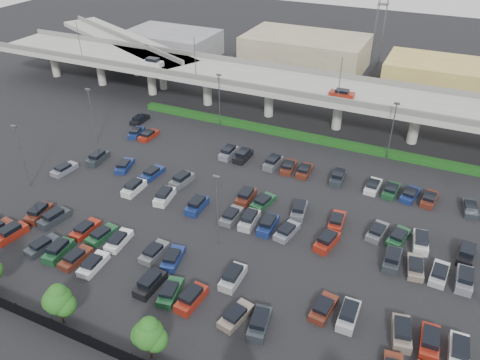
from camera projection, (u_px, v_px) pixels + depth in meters
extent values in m
plane|color=black|center=(244.00, 210.00, 67.34)|extent=(280.00, 280.00, 0.00)
cube|color=#989890|center=(314.00, 89.00, 88.05)|extent=(150.00, 13.00, 1.10)
cube|color=#60605B|center=(304.00, 95.00, 82.69)|extent=(150.00, 0.50, 1.00)
cube|color=#60605B|center=(324.00, 73.00, 92.29)|extent=(150.00, 0.50, 1.00)
cylinder|color=#989890|center=(54.00, 63.00, 113.23)|extent=(1.80, 1.80, 6.70)
cube|color=#60605B|center=(52.00, 50.00, 111.55)|extent=(2.60, 9.75, 0.50)
cylinder|color=#989890|center=(101.00, 71.00, 108.26)|extent=(1.80, 1.80, 6.70)
cube|color=#60605B|center=(98.00, 57.00, 106.58)|extent=(2.60, 9.75, 0.50)
cylinder|color=#989890|center=(151.00, 80.00, 103.28)|extent=(1.80, 1.80, 6.70)
cube|color=#60605B|center=(150.00, 66.00, 101.60)|extent=(2.60, 9.75, 0.50)
cylinder|color=#989890|center=(207.00, 89.00, 98.30)|extent=(1.80, 1.80, 6.70)
cube|color=#60605B|center=(207.00, 75.00, 96.62)|extent=(2.60, 9.75, 0.50)
cylinder|color=#989890|center=(269.00, 100.00, 93.33)|extent=(1.80, 1.80, 6.70)
cube|color=#60605B|center=(270.00, 85.00, 91.65)|extent=(2.60, 9.75, 0.50)
cylinder|color=#989890|center=(338.00, 112.00, 88.35)|extent=(1.80, 1.80, 6.70)
cube|color=#60605B|center=(340.00, 97.00, 86.67)|extent=(2.60, 9.75, 0.50)
cylinder|color=#989890|center=(415.00, 126.00, 83.38)|extent=(1.80, 1.80, 6.70)
cube|color=#60605B|center=(418.00, 109.00, 81.70)|extent=(2.60, 9.75, 0.50)
cube|color=silver|center=(153.00, 63.00, 97.26)|extent=(4.40, 1.82, 1.05)
cube|color=black|center=(153.00, 60.00, 96.82)|extent=(2.60, 1.60, 0.65)
cube|color=maroon|center=(342.00, 94.00, 83.10)|extent=(4.40, 1.82, 0.82)
cube|color=black|center=(342.00, 91.00, 82.77)|extent=(2.30, 1.60, 0.50)
cylinder|color=#4D4D52|center=(79.00, 41.00, 98.71)|extent=(0.14, 0.14, 8.00)
cylinder|color=#4D4D52|center=(195.00, 59.00, 88.76)|extent=(0.14, 0.14, 8.00)
cylinder|color=#4D4D52|center=(340.00, 81.00, 78.81)|extent=(0.14, 0.14, 8.00)
cube|color=#989890|center=(124.00, 41.00, 114.98)|extent=(50.93, 30.13, 1.10)
cube|color=#60605B|center=(123.00, 37.00, 114.42)|extent=(47.34, 22.43, 1.00)
cylinder|color=#989890|center=(93.00, 41.00, 129.34)|extent=(1.60, 1.60, 6.70)
cylinder|color=#989890|center=(113.00, 50.00, 121.58)|extent=(1.60, 1.60, 6.70)
cylinder|color=#989890|center=(136.00, 62.00, 113.82)|extent=(1.60, 1.60, 6.70)
cylinder|color=#989890|center=(162.00, 75.00, 106.06)|extent=(1.60, 1.60, 6.70)
cube|color=#113A10|center=(300.00, 136.00, 86.25)|extent=(66.00, 1.60, 1.10)
cube|color=black|center=(124.00, 356.00, 45.36)|extent=(70.00, 0.06, 1.80)
cylinder|color=black|center=(18.00, 309.00, 50.28)|extent=(0.10, 0.10, 2.00)
cylinder|color=black|center=(53.00, 325.00, 48.51)|extent=(0.10, 0.10, 2.00)
cylinder|color=black|center=(92.00, 342.00, 46.73)|extent=(0.10, 0.10, 2.00)
cylinder|color=black|center=(133.00, 360.00, 44.95)|extent=(0.10, 0.10, 2.00)
cylinder|color=#332316|center=(62.00, 316.00, 49.53)|extent=(0.26, 0.26, 1.96)
sphere|color=#1D4A13|center=(58.00, 300.00, 48.26)|extent=(3.04, 3.04, 3.04)
sphere|color=#1D4A13|center=(65.00, 305.00, 48.38)|extent=(2.39, 2.39, 2.39)
sphere|color=#1D4A13|center=(53.00, 301.00, 48.59)|extent=(2.39, 2.39, 2.39)
sphere|color=#1D4A13|center=(57.00, 293.00, 47.88)|extent=(2.06, 2.06, 2.06)
cylinder|color=#332316|center=(151.00, 351.00, 45.84)|extent=(0.26, 0.26, 1.97)
sphere|color=#1D4A13|center=(148.00, 334.00, 44.56)|extent=(3.07, 3.07, 3.07)
sphere|color=#1D4A13|center=(156.00, 340.00, 44.67)|extent=(2.41, 2.41, 2.41)
sphere|color=#1D4A13|center=(143.00, 335.00, 44.89)|extent=(2.41, 2.41, 2.41)
sphere|color=#1D4A13|center=(149.00, 327.00, 44.17)|extent=(2.08, 2.08, 2.08)
cube|color=maroon|center=(11.00, 234.00, 61.92)|extent=(2.41, 4.61, 1.05)
cube|color=black|center=(9.00, 229.00, 61.48)|extent=(1.95, 2.80, 0.65)
cube|color=#262C32|center=(43.00, 246.00, 60.02)|extent=(2.47, 4.63, 0.82)
cube|color=black|center=(40.00, 243.00, 59.54)|extent=(1.93, 2.52, 0.50)
cube|color=#194626|center=(59.00, 251.00, 58.99)|extent=(2.25, 4.56, 1.05)
cube|color=black|center=(57.00, 246.00, 58.55)|extent=(1.86, 2.75, 0.65)
cube|color=#562217|center=(76.00, 258.00, 58.07)|extent=(2.08, 4.50, 0.82)
cube|color=black|center=(74.00, 255.00, 57.58)|extent=(1.73, 2.39, 0.50)
cube|color=silver|center=(94.00, 265.00, 57.09)|extent=(2.07, 4.50, 0.82)
cube|color=black|center=(92.00, 262.00, 56.60)|extent=(1.73, 2.39, 0.50)
cube|color=black|center=(150.00, 284.00, 54.10)|extent=(1.99, 4.47, 1.05)
cube|color=black|center=(149.00, 279.00, 53.66)|extent=(1.70, 2.66, 0.65)
cube|color=#194626|center=(170.00, 292.00, 53.18)|extent=(2.64, 4.67, 0.82)
cube|color=black|center=(169.00, 290.00, 52.70)|extent=(2.02, 2.57, 0.50)
cube|color=maroon|center=(191.00, 299.00, 52.14)|extent=(2.16, 4.53, 1.05)
cube|color=black|center=(191.00, 294.00, 51.71)|extent=(1.80, 2.72, 0.65)
cube|color=#76685C|center=(236.00, 316.00, 50.25)|extent=(2.67, 4.68, 0.82)
cube|color=black|center=(235.00, 313.00, 49.76)|extent=(2.03, 2.58, 0.50)
cube|color=#262C32|center=(260.00, 324.00, 49.21)|extent=(2.45, 4.62, 1.05)
cube|color=black|center=(260.00, 319.00, 48.77)|extent=(1.97, 2.81, 0.65)
cube|color=#562217|center=(39.00, 214.00, 65.76)|extent=(2.45, 4.62, 1.05)
cube|color=black|center=(38.00, 209.00, 65.32)|extent=(1.97, 2.81, 0.65)
cube|color=#262C32|center=(54.00, 219.00, 64.78)|extent=(2.42, 4.61, 1.05)
cube|color=black|center=(53.00, 214.00, 64.34)|extent=(1.95, 2.80, 0.65)
cube|color=maroon|center=(86.00, 230.00, 62.89)|extent=(1.95, 4.45, 0.82)
cube|color=black|center=(84.00, 227.00, 62.40)|extent=(1.67, 2.35, 0.50)
cube|color=#194626|center=(102.00, 235.00, 61.91)|extent=(2.33, 4.59, 0.82)
cube|color=black|center=(100.00, 232.00, 61.42)|extent=(1.86, 2.47, 0.50)
cube|color=silver|center=(119.00, 241.00, 60.93)|extent=(2.18, 4.54, 0.82)
cube|color=black|center=(117.00, 238.00, 60.44)|extent=(1.79, 2.43, 0.50)
cube|color=#525559|center=(154.00, 252.00, 58.98)|extent=(2.00, 4.47, 0.82)
cube|color=black|center=(153.00, 250.00, 58.49)|extent=(1.70, 2.36, 0.50)
cube|color=navy|center=(173.00, 259.00, 58.00)|extent=(2.62, 4.67, 0.82)
cube|color=black|center=(172.00, 256.00, 57.51)|extent=(2.01, 2.56, 0.50)
cube|color=#A0A1A5|center=(233.00, 278.00, 55.01)|extent=(1.83, 4.40, 1.05)
cube|color=black|center=(233.00, 273.00, 54.57)|extent=(1.61, 2.60, 0.65)
cube|color=#562217|center=(323.00, 308.00, 51.16)|extent=(2.35, 4.59, 0.82)
cube|color=black|center=(323.00, 306.00, 50.67)|extent=(1.87, 2.48, 0.50)
cube|color=#A0A1A5|center=(348.00, 316.00, 50.12)|extent=(1.86, 4.42, 1.05)
cube|color=black|center=(349.00, 311.00, 49.68)|extent=(1.63, 2.62, 0.65)
cube|color=#76685C|center=(401.00, 333.00, 48.16)|extent=(2.62, 4.66, 1.05)
cube|color=black|center=(403.00, 328.00, 47.73)|extent=(2.06, 2.86, 0.65)
cube|color=maroon|center=(429.00, 343.00, 47.19)|extent=(2.00, 4.47, 1.05)
cube|color=black|center=(431.00, 337.00, 46.75)|extent=(1.71, 2.66, 0.65)
cube|color=silver|center=(458.00, 352.00, 46.21)|extent=(1.99, 4.47, 1.05)
cube|color=black|center=(460.00, 347.00, 45.77)|extent=(1.70, 2.66, 0.65)
cube|color=slate|center=(65.00, 170.00, 76.22)|extent=(2.24, 4.56, 0.82)
cube|color=black|center=(63.00, 167.00, 75.73)|extent=(1.82, 2.44, 0.50)
cube|color=silver|center=(134.00, 188.00, 71.27)|extent=(1.88, 4.42, 1.05)
cube|color=black|center=(133.00, 184.00, 70.84)|extent=(1.63, 2.62, 0.65)
cube|color=silver|center=(165.00, 197.00, 69.32)|extent=(2.37, 4.60, 1.05)
cube|color=black|center=(164.00, 192.00, 68.88)|extent=(1.92, 2.79, 0.65)
cube|color=navy|center=(197.00, 206.00, 67.36)|extent=(1.88, 4.42, 1.05)
cube|color=black|center=(197.00, 201.00, 66.93)|extent=(1.64, 2.62, 0.65)
cube|color=#525559|center=(231.00, 216.00, 65.47)|extent=(1.89, 4.43, 0.82)
cube|color=black|center=(231.00, 213.00, 64.98)|extent=(1.64, 2.32, 0.50)
cube|color=#A0A1A5|center=(249.00, 220.00, 64.43)|extent=(2.02, 4.48, 1.05)
cube|color=black|center=(249.00, 216.00, 63.99)|extent=(1.72, 2.67, 0.65)
cube|color=navy|center=(268.00, 226.00, 63.45)|extent=(1.95, 4.45, 1.05)
cube|color=black|center=(268.00, 221.00, 63.02)|extent=(1.68, 2.64, 0.65)
cube|color=slate|center=(287.00, 232.00, 62.54)|extent=(2.56, 4.65, 0.82)
cube|color=black|center=(287.00, 229.00, 62.05)|extent=(1.98, 2.54, 0.50)
cube|color=maroon|center=(327.00, 242.00, 60.52)|extent=(2.66, 4.67, 1.05)
cube|color=black|center=(328.00, 237.00, 60.08)|extent=(2.08, 2.87, 0.65)
cube|color=#262C32|center=(392.00, 260.00, 57.59)|extent=(1.88, 4.43, 1.05)
cube|color=black|center=(393.00, 255.00, 57.15)|extent=(1.64, 2.62, 0.65)
cube|color=#76685C|center=(415.00, 267.00, 56.67)|extent=(2.48, 4.63, 0.82)
cube|color=black|center=(416.00, 264.00, 56.18)|extent=(1.94, 2.52, 0.50)
cube|color=#A0A1A5|center=(439.00, 274.00, 55.69)|extent=(2.15, 4.53, 0.82)
cube|color=black|center=(440.00, 271.00, 55.21)|extent=(1.77, 2.42, 0.50)
cube|color=slate|center=(464.00, 280.00, 54.66)|extent=(1.84, 4.41, 1.05)
cube|color=black|center=(466.00, 275.00, 54.22)|extent=(1.61, 2.61, 0.65)
cube|color=#262C32|center=(98.00, 159.00, 79.02)|extent=(2.14, 4.52, 1.05)
cube|color=black|center=(97.00, 154.00, 78.58)|extent=(1.79, 2.71, 0.65)
cube|color=navy|center=(125.00, 166.00, 77.13)|extent=(2.87, 4.72, 0.82)
cube|color=black|center=(123.00, 163.00, 76.64)|extent=(2.13, 2.63, 0.50)
cube|color=navy|center=(153.00, 174.00, 75.17)|extent=(2.17, 4.53, 0.82)
cube|color=black|center=(152.00, 171.00, 74.68)|extent=(1.78, 2.42, 0.50)
cube|color=#525559|center=(182.00, 181.00, 73.16)|extent=(2.43, 4.61, 1.05)
cube|color=black|center=(182.00, 176.00, 72.72)|extent=(1.96, 2.80, 0.65)
cube|color=#562217|center=(246.00, 197.00, 69.25)|extent=(1.97, 4.46, 1.05)
cube|color=black|center=(246.00, 193.00, 68.81)|extent=(1.69, 2.65, 0.65)
cube|color=#194626|center=(263.00, 202.00, 68.33)|extent=(2.63, 4.67, 0.82)
cube|color=black|center=(263.00, 199.00, 67.84)|extent=(2.02, 2.57, 0.50)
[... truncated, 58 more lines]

